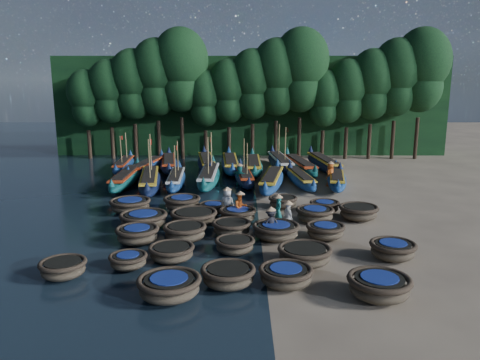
{
  "coord_description": "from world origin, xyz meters",
  "views": [
    {
      "loc": [
        -0.95,
        -25.8,
        7.71
      ],
      "look_at": [
        -1.06,
        3.91,
        1.3
      ],
      "focal_mm": 35.0,
      "sensor_mm": 36.0,
      "label": 1
    }
  ],
  "objects_px": {
    "coracle_20": "(130,205)",
    "coracle_11": "(185,232)",
    "coracle_4": "(379,286)",
    "long_boat_15": "(280,162)",
    "coracle_17": "(238,215)",
    "fisherman_0": "(227,203)",
    "coracle_19": "(359,212)",
    "long_boat_1": "(126,178)",
    "coracle_15": "(144,219)",
    "coracle_8": "(305,255)",
    "fisherman_3": "(271,222)",
    "coracle_6": "(172,252)",
    "coracle_23": "(283,202)",
    "long_boat_2": "(150,181)",
    "coracle_12": "(232,227)",
    "coracle_14": "(325,231)",
    "long_boat_16": "(300,165)",
    "fisherman_2": "(240,206)",
    "long_boat_10": "(147,167)",
    "long_boat_14": "(253,166)",
    "long_boat_17": "(324,163)",
    "fisherman_1": "(278,209)",
    "coracle_22": "(213,208)",
    "coracle_1": "(169,286)",
    "fisherman_6": "(330,174)",
    "fisherman_4": "(288,216)",
    "coracle_5": "(128,260)",
    "coracle_2": "(228,275)",
    "coracle_7": "(235,245)",
    "coracle_24": "(325,206)",
    "fisherman_5": "(240,175)",
    "coracle_21": "(182,203)",
    "long_boat_5": "(244,176)",
    "coracle_10": "(137,234)",
    "long_boat_13": "(230,164)",
    "coracle_9": "(393,250)",
    "long_boat_12": "(207,163)",
    "coracle_16": "(194,217)",
    "long_boat_7": "(300,179)",
    "long_boat_3": "(176,179)",
    "long_boat_9": "(124,165)",
    "long_boat_8": "(337,179)",
    "coracle_0": "(63,268)",
    "long_boat_6": "(272,180)"
  },
  "relations": [
    {
      "from": "long_boat_9",
      "to": "fisherman_4",
      "type": "bearing_deg",
      "value": -56.67
    },
    {
      "from": "long_boat_1",
      "to": "long_boat_16",
      "type": "relative_size",
      "value": 0.96
    },
    {
      "from": "coracle_4",
      "to": "long_boat_15",
      "type": "relative_size",
      "value": 0.26
    },
    {
      "from": "coracle_22",
      "to": "long_boat_15",
      "type": "height_order",
      "value": "long_boat_15"
    },
    {
      "from": "coracle_14",
      "to": "long_boat_16",
      "type": "relative_size",
      "value": 0.25
    },
    {
      "from": "coracle_1",
      "to": "long_boat_14",
      "type": "bearing_deg",
      "value": 81.29
    },
    {
      "from": "coracle_16",
      "to": "long_boat_7",
      "type": "height_order",
      "value": "long_boat_7"
    },
    {
      "from": "coracle_20",
      "to": "long_boat_5",
      "type": "height_order",
      "value": "long_boat_5"
    },
    {
      "from": "coracle_9",
      "to": "long_boat_14",
      "type": "distance_m",
      "value": 20.31
    },
    {
      "from": "long_boat_10",
      "to": "long_boat_14",
      "type": "height_order",
      "value": "long_boat_14"
    },
    {
      "from": "coracle_24",
      "to": "fisherman_4",
      "type": "height_order",
      "value": "fisherman_4"
    },
    {
      "from": "coracle_11",
      "to": "coracle_17",
      "type": "xyz_separation_m",
      "value": [
        2.53,
        2.98,
        -0.01
      ]
    },
    {
      "from": "coracle_8",
      "to": "fisherman_1",
      "type": "bearing_deg",
      "value": 97.57
    },
    {
      "from": "fisherman_3",
      "to": "coracle_6",
      "type": "bearing_deg",
      "value": 18.63
    },
    {
      "from": "long_boat_2",
      "to": "coracle_6",
      "type": "bearing_deg",
      "value": -84.17
    },
    {
      "from": "coracle_10",
      "to": "long_boat_13",
      "type": "height_order",
      "value": "long_boat_13"
    },
    {
      "from": "coracle_15",
      "to": "long_boat_12",
      "type": "relative_size",
      "value": 0.33
    },
    {
      "from": "coracle_20",
      "to": "coracle_11",
      "type": "bearing_deg",
      "value": -52.87
    },
    {
      "from": "coracle_4",
      "to": "coracle_7",
      "type": "xyz_separation_m",
      "value": [
        -5.23,
        4.44,
        -0.09
      ]
    },
    {
      "from": "coracle_23",
      "to": "long_boat_2",
      "type": "height_order",
      "value": "long_boat_2"
    },
    {
      "from": "coracle_15",
      "to": "coracle_8",
      "type": "bearing_deg",
      "value": -32.23
    },
    {
      "from": "long_boat_16",
      "to": "long_boat_17",
      "type": "bearing_deg",
      "value": 15.39
    },
    {
      "from": "coracle_17",
      "to": "fisherman_0",
      "type": "distance_m",
      "value": 1.11
    },
    {
      "from": "coracle_16",
      "to": "long_boat_8",
      "type": "xyz_separation_m",
      "value": [
        9.57,
        9.67,
        0.05
      ]
    },
    {
      "from": "coracle_8",
      "to": "coracle_12",
      "type": "relative_size",
      "value": 1.3
    },
    {
      "from": "coracle_0",
      "to": "long_boat_12",
      "type": "relative_size",
      "value": 0.24
    },
    {
      "from": "coracle_24",
      "to": "fisherman_5",
      "type": "xyz_separation_m",
      "value": [
        -5.04,
        7.06,
        0.43
      ]
    },
    {
      "from": "coracle_5",
      "to": "coracle_22",
      "type": "xyz_separation_m",
      "value": [
        3.04,
        8.06,
        0.01
      ]
    },
    {
      "from": "coracle_6",
      "to": "fisherman_4",
      "type": "bearing_deg",
      "value": 35.93
    },
    {
      "from": "fisherman_2",
      "to": "long_boat_8",
      "type": "bearing_deg",
      "value": 28.8
    },
    {
      "from": "coracle_12",
      "to": "fisherman_2",
      "type": "distance_m",
      "value": 2.54
    },
    {
      "from": "fisherman_6",
      "to": "coracle_23",
      "type": "bearing_deg",
      "value": 4.7
    },
    {
      "from": "fisherman_2",
      "to": "long_boat_10",
      "type": "bearing_deg",
      "value": 97.73
    },
    {
      "from": "coracle_5",
      "to": "long_boat_6",
      "type": "height_order",
      "value": "long_boat_6"
    },
    {
      "from": "coracle_9",
      "to": "coracle_0",
      "type": "bearing_deg",
      "value": -171.7
    },
    {
      "from": "long_boat_14",
      "to": "coracle_20",
      "type": "bearing_deg",
      "value": -121.98
    },
    {
      "from": "fisherman_0",
      "to": "fisherman_4",
      "type": "xyz_separation_m",
      "value": [
        3.19,
        -2.39,
        -0.06
      ]
    },
    {
      "from": "coracle_12",
      "to": "fisherman_3",
      "type": "height_order",
      "value": "fisherman_3"
    },
    {
      "from": "long_boat_12",
      "to": "fisherman_6",
      "type": "bearing_deg",
      "value": -40.91
    },
    {
      "from": "long_boat_3",
      "to": "fisherman_4",
      "type": "xyz_separation_m",
      "value": [
        7.21,
        -10.52,
        0.35
      ]
    },
    {
      "from": "long_boat_15",
      "to": "fisherman_5",
      "type": "distance_m",
      "value": 7.49
    },
    {
      "from": "coracle_12",
      "to": "coracle_15",
      "type": "height_order",
      "value": "coracle_15"
    },
    {
      "from": "coracle_15",
      "to": "long_boat_5",
      "type": "distance_m",
      "value": 12.26
    },
    {
      "from": "coracle_19",
      "to": "long_boat_1",
      "type": "height_order",
      "value": "long_boat_1"
    },
    {
      "from": "coracle_17",
      "to": "fisherman_6",
      "type": "height_order",
      "value": "fisherman_6"
    },
    {
      "from": "coracle_7",
      "to": "long_boat_1",
      "type": "relative_size",
      "value": 0.26
    },
    {
      "from": "coracle_21",
      "to": "long_boat_16",
      "type": "distance_m",
      "value": 14.46
    },
    {
      "from": "long_boat_2",
      "to": "coracle_5",
      "type": "bearing_deg",
      "value": -91.41
    },
    {
      "from": "fisherman_2",
      "to": "coracle_2",
      "type": "bearing_deg",
      "value": -115.51
    },
    {
      "from": "long_boat_9",
      "to": "fisherman_0",
      "type": "bearing_deg",
      "value": -60.38
    }
  ]
}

